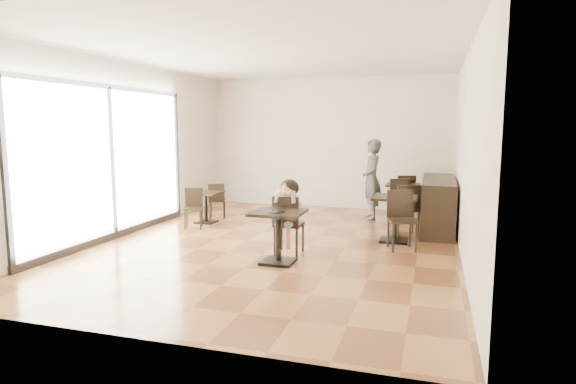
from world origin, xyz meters
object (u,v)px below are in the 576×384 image
at_px(cafe_table_left, 206,207).
at_px(chair_left_b, 193,209).
at_px(chair_left_a, 217,200).
at_px(chair_back_b, 401,201).
at_px(child_chair, 289,225).
at_px(chair_mid_b, 402,221).
at_px(chair_back_a, 404,195).
at_px(cafe_table_back, 403,201).
at_px(child, 289,217).
at_px(adult_patron, 372,179).
at_px(child_table, 278,237).
at_px(cafe_table_mid, 395,219).
at_px(chair_mid_a, 406,210).

bearing_deg(cafe_table_left, chair_left_b, -90.00).
height_order(chair_left_a, chair_back_b, chair_back_b).
bearing_deg(child_chair, chair_mid_b, -155.33).
xyz_separation_m(cafe_table_left, chair_back_a, (3.93, 2.24, 0.13)).
relative_size(child_chair, cafe_table_back, 1.24).
bearing_deg(chair_back_b, child, -134.26).
distance_m(child_chair, chair_mid_b, 1.87).
distance_m(adult_patron, cafe_table_back, 0.87).
height_order(chair_mid_b, chair_left_a, chair_mid_b).
xyz_separation_m(child, adult_patron, (0.89, 3.29, 0.28)).
distance_m(child_table, chair_left_b, 3.03).
bearing_deg(chair_back_a, chair_mid_b, 75.44).
relative_size(child, chair_left_a, 1.51).
bearing_deg(child_table, chair_mid_b, 38.03).
relative_size(adult_patron, cafe_table_back, 2.29).
height_order(child_table, cafe_table_left, child_table).
relative_size(chair_mid_b, chair_back_a, 1.05).
bearing_deg(chair_back_b, adult_patron, 141.59).
bearing_deg(cafe_table_left, adult_patron, 23.48).
distance_m(child, cafe_table_left, 3.04).
bearing_deg(child_table, cafe_table_back, 69.59).
bearing_deg(chair_mid_b, cafe_table_left, 147.50).
bearing_deg(cafe_table_mid, chair_left_b, -179.75).
relative_size(child_chair, chair_mid_b, 0.98).
distance_m(adult_patron, cafe_table_left, 3.61).
distance_m(child_chair, chair_back_b, 3.41).
height_order(chair_mid_a, chair_back_b, chair_mid_a).
bearing_deg(child, child_table, -90.00).
bearing_deg(chair_back_a, cafe_table_left, 12.34).
bearing_deg(cafe_table_mid, child_table, -129.30).
relative_size(child_chair, chair_mid_a, 0.98).
xyz_separation_m(child_chair, child, (0.00, 0.00, 0.12)).
distance_m(child_chair, adult_patron, 3.43).
bearing_deg(child_chair, child_table, 90.00).
bearing_deg(cafe_table_mid, chair_mid_a, 73.52).
distance_m(child_chair, chair_mid_a, 2.54).
relative_size(child_table, chair_mid_b, 0.81).
bearing_deg(chair_mid_b, child_chair, -173.01).
relative_size(child_chair, chair_left_b, 1.20).
distance_m(child_table, chair_left_a, 3.81).
distance_m(child, chair_back_b, 3.41).
bearing_deg(chair_mid_b, chair_mid_a, 72.33).
relative_size(child_table, chair_left_a, 1.00).
xyz_separation_m(cafe_table_mid, chair_back_b, (-0.00, 1.71, 0.06)).
bearing_deg(chair_back_b, cafe_table_left, 179.25).
bearing_deg(cafe_table_mid, chair_left_a, 164.59).
bearing_deg(chair_back_a, child, 52.06).
relative_size(adult_patron, cafe_table_mid, 2.17).
distance_m(chair_left_b, chair_back_b, 4.29).
distance_m(child_table, adult_patron, 3.97).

